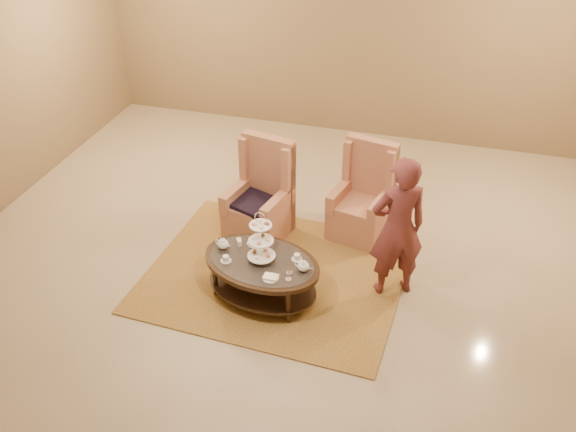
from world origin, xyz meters
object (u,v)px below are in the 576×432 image
(tea_table, at_px, (262,267))
(armchair_right, at_px, (363,204))
(armchair_left, at_px, (262,204))
(person, at_px, (398,228))

(tea_table, height_order, armchair_right, armchair_right)
(armchair_left, bearing_deg, armchair_right, 29.63)
(tea_table, distance_m, armchair_left, 1.22)
(person, bearing_deg, tea_table, -7.66)
(tea_table, relative_size, armchair_left, 1.18)
(tea_table, xyz_separation_m, armchair_left, (-0.38, 1.16, 0.02))
(tea_table, distance_m, armchair_right, 1.74)
(tea_table, relative_size, person, 0.89)
(armchair_left, distance_m, armchair_right, 1.25)
(armchair_right, xyz_separation_m, person, (0.53, -1.05, 0.43))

